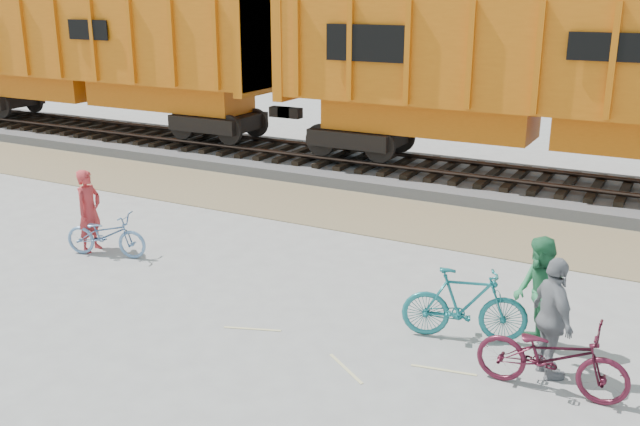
# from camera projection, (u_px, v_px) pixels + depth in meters

# --- Properties ---
(ground) EXTENTS (120.00, 120.00, 0.00)m
(ground) POSITION_uv_depth(u_px,v_px,m) (334.00, 322.00, 11.17)
(ground) COLOR #9E9E99
(ground) RESTS_ON ground
(gravel_strip) EXTENTS (120.00, 3.00, 0.02)m
(gravel_strip) POSITION_uv_depth(u_px,v_px,m) (447.00, 225.00, 15.79)
(gravel_strip) COLOR #867853
(gravel_strip) RESTS_ON ground
(ballast_bed) EXTENTS (120.00, 4.00, 0.30)m
(ballast_bed) POSITION_uv_depth(u_px,v_px,m) (491.00, 183.00, 18.69)
(ballast_bed) COLOR slate
(ballast_bed) RESTS_ON ground
(track) EXTENTS (120.00, 2.60, 0.24)m
(track) POSITION_uv_depth(u_px,v_px,m) (491.00, 171.00, 18.59)
(track) COLOR black
(track) RESTS_ON ballast_bed
(hopper_car_left) EXTENTS (14.00, 3.13, 4.65)m
(hopper_car_left) POSITION_uv_depth(u_px,v_px,m) (95.00, 52.00, 24.06)
(hopper_car_left) COLOR black
(hopper_car_left) RESTS_ON track
(hopper_car_center) EXTENTS (14.00, 3.13, 4.65)m
(hopper_car_center) POSITION_uv_depth(u_px,v_px,m) (550.00, 76.00, 17.27)
(hopper_car_center) COLOR black
(hopper_car_center) RESTS_ON track
(bicycle_blue) EXTENTS (1.76, 1.00, 0.88)m
(bicycle_blue) POSITION_uv_depth(u_px,v_px,m) (106.00, 235.00, 13.86)
(bicycle_blue) COLOR #658CB9
(bicycle_blue) RESTS_ON ground
(bicycle_teal) EXTENTS (1.91, 1.05, 1.11)m
(bicycle_teal) POSITION_uv_depth(u_px,v_px,m) (465.00, 304.00, 10.50)
(bicycle_teal) COLOR #1C6E73
(bicycle_teal) RESTS_ON ground
(bicycle_maroon) EXTENTS (1.93, 0.70, 1.01)m
(bicycle_maroon) POSITION_uv_depth(u_px,v_px,m) (552.00, 356.00, 9.10)
(bicycle_maroon) COLOR #4C1324
(bicycle_maroon) RESTS_ON ground
(person_solo) EXTENTS (0.44, 0.63, 1.65)m
(person_solo) POSITION_uv_depth(u_px,v_px,m) (89.00, 211.00, 14.06)
(person_solo) COLOR #B22F31
(person_solo) RESTS_ON ground
(person_man) EXTENTS (0.96, 1.03, 1.69)m
(person_man) POSITION_uv_depth(u_px,v_px,m) (538.00, 294.00, 10.13)
(person_man) COLOR #2D7B4B
(person_man) RESTS_ON ground
(person_woman) EXTENTS (0.92, 1.04, 1.69)m
(person_woman) POSITION_uv_depth(u_px,v_px,m) (553.00, 318.00, 9.38)
(person_woman) COLOR gray
(person_woman) RESTS_ON ground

